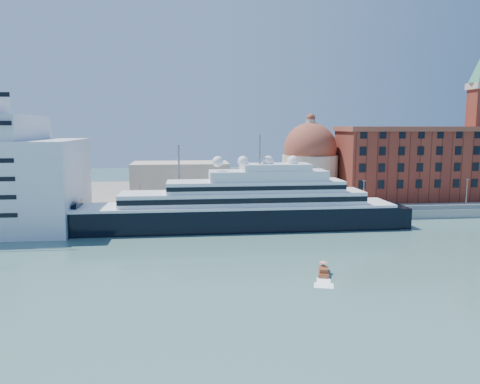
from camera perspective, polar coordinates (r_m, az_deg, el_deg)
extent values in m
plane|color=#37605E|center=(95.84, 4.53, -7.34)|extent=(400.00, 400.00, 0.00)
cube|color=gray|center=(128.24, 1.64, -2.80)|extent=(180.00, 10.00, 2.50)
cube|color=slate|center=(168.41, -0.32, -0.28)|extent=(260.00, 72.00, 2.00)
cube|color=slate|center=(123.52, 1.94, -2.35)|extent=(180.00, 0.10, 1.20)
cube|color=black|center=(116.58, -0.64, -3.38)|extent=(80.77, 12.43, 6.73)
cone|color=black|center=(120.04, -21.29, -3.61)|extent=(10.35, 12.43, 12.43)
cube|color=black|center=(127.15, 17.80, -2.91)|extent=(6.21, 11.39, 6.21)
cube|color=white|center=(115.92, -0.65, -1.63)|extent=(78.70, 12.63, 0.62)
cube|color=white|center=(115.84, 0.37, -0.70)|extent=(60.06, 10.35, 3.11)
cube|color=black|center=(110.77, 0.69, -1.11)|extent=(60.06, 0.15, 1.24)
cube|color=white|center=(115.85, 1.90, 0.74)|extent=(43.49, 9.32, 2.69)
cube|color=white|center=(116.04, 3.42, 2.03)|extent=(28.99, 8.28, 2.49)
cube|color=white|center=(116.21, 4.44, 3.06)|extent=(16.57, 7.25, 1.66)
cylinder|color=slate|center=(115.21, 2.43, 5.20)|extent=(0.31, 0.31, 7.25)
sphere|color=white|center=(114.25, -2.73, 3.72)|extent=(2.69, 2.69, 2.69)
sphere|color=white|center=(114.82, 0.38, 3.75)|extent=(2.69, 2.69, 2.69)
sphere|color=white|center=(115.72, 3.44, 3.77)|extent=(2.69, 2.69, 2.69)
sphere|color=white|center=(116.95, 6.44, 3.77)|extent=(2.69, 2.69, 2.69)
cube|color=white|center=(119.10, -24.67, -4.71)|extent=(12.77, 6.45, 1.63)
cube|color=white|center=(117.84, -23.85, -4.13)|extent=(4.50, 3.31, 1.22)
cube|color=brown|center=(83.18, 10.13, -9.63)|extent=(3.06, 5.42, 0.86)
cube|color=brown|center=(82.14, 10.15, -9.33)|extent=(1.91, 2.44, 0.69)
cylinder|color=slate|center=(83.27, 10.15, -8.84)|extent=(0.05, 0.05, 1.37)
cone|color=red|center=(83.05, 10.16, -8.33)|extent=(1.54, 1.54, 0.34)
cube|color=maroon|center=(159.34, 19.58, 3.13)|extent=(42.00, 18.00, 22.00)
cube|color=brown|center=(158.86, 19.77, 7.26)|extent=(43.00, 19.00, 1.50)
cube|color=maroon|center=(170.88, 26.96, 5.20)|extent=(6.00, 6.00, 35.00)
cylinder|color=beige|center=(154.80, 8.48, 1.88)|extent=(18.00, 18.00, 14.00)
sphere|color=brown|center=(154.10, 8.55, 5.21)|extent=(17.00, 17.00, 17.00)
cylinder|color=beige|center=(153.93, 8.62, 8.19)|extent=(3.00, 3.00, 3.00)
cube|color=beige|center=(150.07, 3.49, 1.00)|extent=(18.00, 14.00, 10.00)
cube|color=beige|center=(149.71, -7.26, 1.31)|extent=(30.00, 16.00, 12.00)
cylinder|color=slate|center=(130.15, -25.30, -1.07)|extent=(0.24, 0.24, 8.00)
cube|color=slate|center=(129.62, -25.41, 0.72)|extent=(0.80, 0.30, 0.25)
cylinder|color=slate|center=(123.73, -12.04, -0.91)|extent=(0.24, 0.24, 8.00)
cube|color=slate|center=(123.17, -12.09, 0.97)|extent=(0.80, 0.30, 0.25)
cylinder|color=slate|center=(124.42, 1.85, -0.69)|extent=(0.24, 0.24, 8.00)
cube|color=slate|center=(123.87, 1.86, 1.19)|extent=(0.80, 0.30, 0.25)
cylinder|color=slate|center=(132.11, 14.83, -0.44)|extent=(0.24, 0.24, 8.00)
cube|color=slate|center=(131.58, 14.90, 1.32)|extent=(0.80, 0.30, 0.25)
cylinder|color=slate|center=(145.68, 25.90, -0.21)|extent=(0.24, 0.24, 8.00)
cube|color=slate|center=(145.21, 26.00, 1.39)|extent=(0.80, 0.30, 0.25)
cylinder|color=slate|center=(124.47, -7.43, 1.58)|extent=(0.50, 0.50, 18.00)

